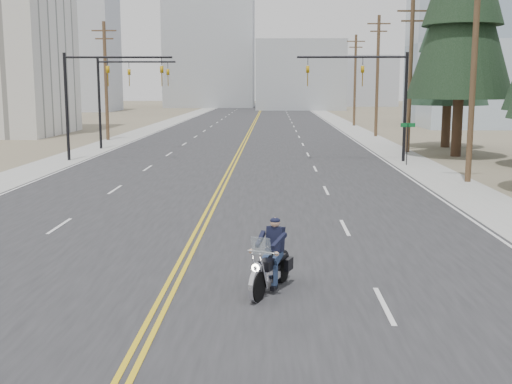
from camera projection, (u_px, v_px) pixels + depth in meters
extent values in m
cube|color=#303033|center=(253.00, 126.00, 79.58)|extent=(20.00, 200.00, 0.01)
cube|color=#A5A5A0|center=(161.00, 125.00, 79.88)|extent=(3.00, 200.00, 0.01)
cube|color=#A5A5A0|center=(346.00, 126.00, 79.28)|extent=(3.00, 200.00, 0.01)
cylinder|color=black|center=(67.00, 107.00, 41.83)|extent=(0.20, 0.20, 7.00)
cylinder|color=black|center=(118.00, 57.00, 41.21)|extent=(7.00, 0.14, 0.14)
imported|color=#BF8C0C|center=(108.00, 68.00, 41.33)|extent=(0.21, 0.26, 1.30)
imported|color=#BF8C0C|center=(162.00, 67.00, 41.24)|extent=(0.21, 0.26, 1.30)
cylinder|color=black|center=(405.00, 108.00, 41.25)|extent=(0.20, 0.20, 7.00)
cylinder|color=black|center=(352.00, 57.00, 40.82)|extent=(7.00, 0.14, 0.14)
imported|color=#BF8C0C|center=(363.00, 67.00, 40.91)|extent=(0.21, 0.26, 1.30)
imported|color=#BF8C0C|center=(308.00, 67.00, 41.00)|extent=(0.21, 0.26, 1.30)
cylinder|color=black|center=(99.00, 104.00, 49.71)|extent=(0.20, 0.20, 7.00)
cylinder|color=black|center=(137.00, 62.00, 49.11)|extent=(6.00, 0.14, 0.14)
imported|color=#BF8C0C|center=(129.00, 70.00, 49.23)|extent=(0.21, 0.26, 1.30)
imported|color=#BF8C0C|center=(168.00, 70.00, 49.16)|extent=(0.21, 0.26, 1.30)
cylinder|color=black|center=(407.00, 144.00, 39.64)|extent=(0.06, 0.06, 2.60)
cube|color=#0C5926|center=(408.00, 125.00, 39.45)|extent=(0.90, 0.03, 0.25)
cylinder|color=brown|center=(474.00, 68.00, 31.97)|extent=(0.30, 0.30, 11.50)
cylinder|color=brown|center=(410.00, 77.00, 46.80)|extent=(0.30, 0.30, 11.00)
cube|color=brown|center=(413.00, 11.00, 46.03)|extent=(2.20, 0.12, 0.12)
cube|color=brown|center=(412.00, 21.00, 46.15)|extent=(1.60, 0.12, 0.12)
cylinder|color=brown|center=(377.00, 77.00, 61.55)|extent=(0.30, 0.30, 11.50)
cube|color=brown|center=(379.00, 24.00, 60.74)|extent=(2.20, 0.12, 0.12)
cube|color=brown|center=(379.00, 31.00, 60.86)|extent=(1.60, 0.12, 0.12)
cylinder|color=brown|center=(355.00, 81.00, 78.36)|extent=(0.30, 0.30, 11.00)
cube|color=brown|center=(356.00, 41.00, 77.59)|extent=(2.20, 0.12, 0.12)
cube|color=brown|center=(356.00, 47.00, 77.70)|extent=(1.60, 0.12, 0.12)
cylinder|color=brown|center=(106.00, 82.00, 57.36)|extent=(0.30, 0.30, 10.50)
cube|color=brown|center=(104.00, 31.00, 56.63)|extent=(2.20, 0.12, 0.12)
cube|color=brown|center=(104.00, 39.00, 56.74)|extent=(1.60, 0.12, 0.12)
cube|color=#B7BCC6|center=(78.00, 53.00, 123.07)|extent=(14.00, 12.00, 22.00)
cube|color=#ADB2B7|center=(300.00, 75.00, 132.47)|extent=(18.00, 14.00, 14.00)
cube|color=#B7BCC6|center=(479.00, 63.00, 116.51)|extent=(16.00, 12.00, 18.00)
cube|color=#ADB2B7|center=(210.00, 50.00, 146.80)|extent=(20.00, 15.00, 26.00)
cube|color=#B7BCC6|center=(365.00, 81.00, 156.84)|extent=(14.00, 14.00, 12.00)
cube|color=#ADB2B7|center=(31.00, 71.00, 138.75)|extent=(12.00, 12.00, 16.00)
cylinder|color=#382619|center=(457.00, 128.00, 44.68)|extent=(0.70, 0.70, 4.01)
cone|color=black|center=(463.00, 9.00, 43.37)|extent=(7.22, 7.22, 12.03)
cylinder|color=#382619|center=(446.00, 126.00, 51.39)|extent=(0.79, 0.79, 3.39)
cone|color=#193220|center=(450.00, 40.00, 50.28)|extent=(6.32, 6.32, 10.16)
cone|color=#193220|center=(452.00, 2.00, 49.81)|extent=(4.74, 4.74, 7.62)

